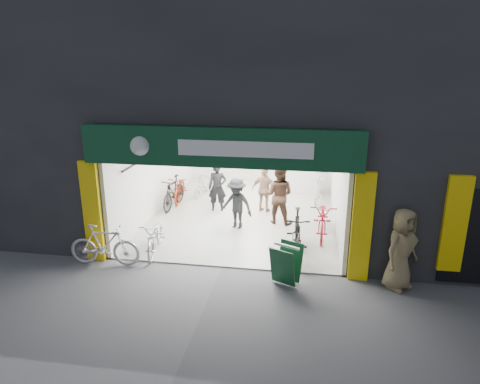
% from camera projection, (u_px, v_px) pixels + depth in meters
% --- Properties ---
extents(ground, '(60.00, 60.00, 0.00)m').
position_uv_depth(ground, '(222.00, 268.00, 10.57)').
color(ground, '#56565B').
rests_on(ground, ground).
extents(building, '(17.00, 10.27, 8.00)m').
position_uv_depth(building, '(278.00, 79.00, 13.84)').
color(building, '#232326').
rests_on(building, ground).
extents(bike_left_front, '(0.87, 1.81, 0.91)m').
position_uv_depth(bike_left_front, '(155.00, 236.00, 11.28)').
color(bike_left_front, '#B7B7BC').
rests_on(bike_left_front, ground).
extents(bike_left_midfront, '(0.64, 1.87, 1.11)m').
position_uv_depth(bike_left_midfront, '(174.00, 193.00, 14.64)').
color(bike_left_midfront, black).
rests_on(bike_left_midfront, ground).
extents(bike_left_midback, '(0.88, 1.93, 0.98)m').
position_uv_depth(bike_left_midback, '(180.00, 188.00, 15.35)').
color(bike_left_midback, '#98250D').
rests_on(bike_left_midback, ground).
extents(bike_left_back, '(0.74, 1.66, 0.96)m').
position_uv_depth(bike_left_back, '(204.00, 183.00, 16.01)').
color(bike_left_back, '#AAAAAF').
rests_on(bike_left_back, ground).
extents(bike_right_front, '(0.67, 2.03, 1.20)m').
position_uv_depth(bike_right_front, '(297.00, 234.00, 11.07)').
color(bike_right_front, black).
rests_on(bike_right_front, ground).
extents(bike_right_mid, '(0.80, 2.08, 1.08)m').
position_uv_depth(bike_right_mid, '(323.00, 219.00, 12.29)').
color(bike_right_mid, maroon).
rests_on(bike_right_mid, ground).
extents(bike_right_back, '(0.70, 1.79, 1.05)m').
position_uv_depth(bike_right_back, '(318.00, 188.00, 15.23)').
color(bike_right_back, silver).
rests_on(bike_right_back, ground).
extents(parked_bike, '(1.80, 0.60, 1.07)m').
position_uv_depth(parked_bike, '(104.00, 245.00, 10.56)').
color(parked_bike, silver).
rests_on(parked_bike, ground).
extents(customer_a, '(0.66, 0.49, 1.68)m').
position_uv_depth(customer_a, '(217.00, 188.00, 14.21)').
color(customer_a, black).
rests_on(customer_a, ground).
extents(customer_b, '(1.04, 0.88, 1.88)m').
position_uv_depth(customer_b, '(279.00, 195.00, 13.12)').
color(customer_b, '#3E281C').
rests_on(customer_b, ground).
extents(customer_c, '(1.16, 0.91, 1.58)m').
position_uv_depth(customer_c, '(237.00, 204.00, 12.74)').
color(customer_c, black).
rests_on(customer_c, ground).
extents(customer_d, '(0.98, 0.59, 1.56)m').
position_uv_depth(customer_d, '(265.00, 190.00, 14.15)').
color(customer_d, '#916E54').
rests_on(customer_d, ground).
extents(pedestrian_near, '(1.07, 1.07, 1.88)m').
position_uv_depth(pedestrian_near, '(401.00, 249.00, 9.39)').
color(pedestrian_near, olive).
rests_on(pedestrian_near, ground).
extents(sandwich_board, '(0.79, 0.80, 0.91)m').
position_uv_depth(sandwich_board, '(286.00, 263.00, 9.71)').
color(sandwich_board, '#0E3B1E').
rests_on(sandwich_board, ground).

